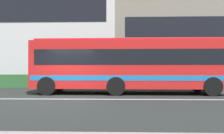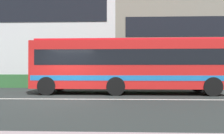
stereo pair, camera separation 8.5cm
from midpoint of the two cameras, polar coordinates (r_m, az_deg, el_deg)
ground_plane at (r=10.78m, az=-13.05°, el=-8.09°), size 160.00×160.00×0.00m
lane_centre_line at (r=10.78m, az=-13.05°, el=-8.07°), size 60.00×0.16×0.01m
hedge_row_far at (r=17.35m, az=-8.81°, el=-3.59°), size 16.44×1.10×1.00m
apartment_block_left at (r=28.30m, az=-19.11°, el=8.89°), size 19.46×11.69×12.10m
apartment_block_right at (r=28.57m, az=25.77°, el=5.83°), size 23.59×11.69×9.14m
transit_bus at (r=12.98m, az=4.27°, el=0.77°), size 10.89×2.75×3.11m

